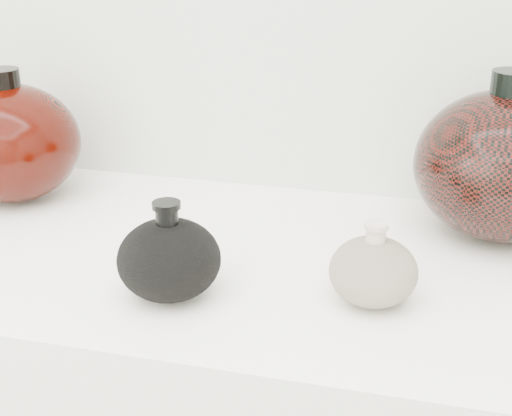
% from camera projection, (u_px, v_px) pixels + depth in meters
% --- Properties ---
extents(black_gourd_vase, '(0.14, 0.14, 0.12)m').
position_uv_depth(black_gourd_vase, '(169.00, 259.00, 0.81)').
color(black_gourd_vase, black).
rests_on(black_gourd_vase, display_counter).
extents(cream_gourd_vase, '(0.11, 0.11, 0.10)m').
position_uv_depth(cream_gourd_vase, '(373.00, 271.00, 0.80)').
color(cream_gourd_vase, beige).
rests_on(cream_gourd_vase, display_counter).
extents(left_round_pot, '(0.26, 0.26, 0.20)m').
position_uv_depth(left_round_pot, '(10.00, 142.00, 1.08)').
color(left_round_pot, black).
rests_on(left_round_pot, display_counter).
extents(right_round_pot, '(0.26, 0.26, 0.23)m').
position_uv_depth(right_round_pot, '(503.00, 165.00, 0.95)').
color(right_round_pot, black).
rests_on(right_round_pot, display_counter).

